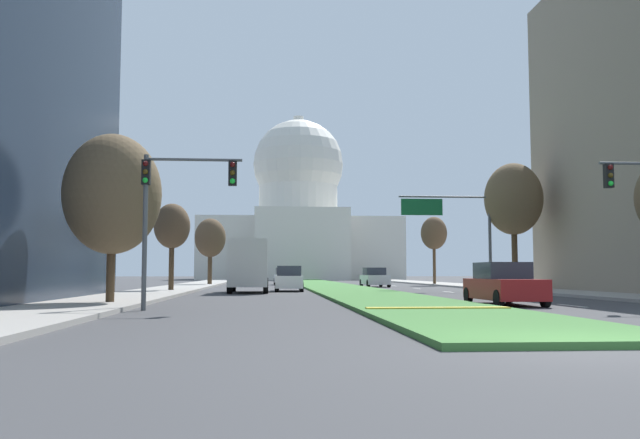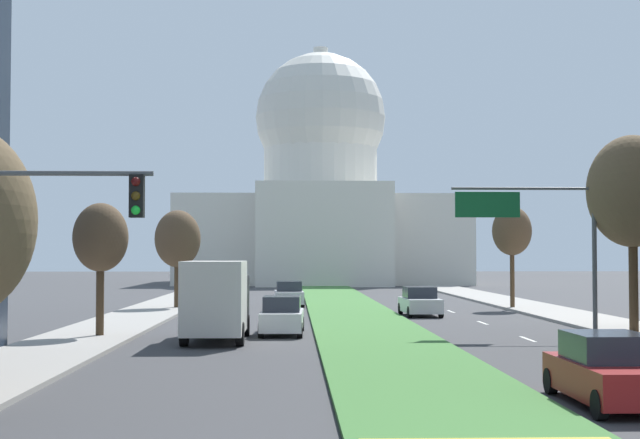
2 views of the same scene
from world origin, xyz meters
name	(u,v)px [view 2 (image 2 of 2)]	position (x,y,z in m)	size (l,w,h in m)	color
ground_plane	(346,308)	(0.00, 53.70, 0.00)	(260.00, 260.00, 0.00)	#3D3D3F
grass_median	(351,312)	(0.00, 48.33, 0.07)	(5.00, 96.66, 0.14)	#427A38
lane_dashes_right	(497,328)	(6.19, 37.02, 0.00)	(0.16, 52.76, 0.01)	silver
sidewalk_left	(133,319)	(-11.87, 42.96, 0.07)	(4.00, 96.66, 0.15)	#9E9991
sidewalk_right	(578,318)	(11.87, 42.96, 0.07)	(4.00, 96.66, 0.15)	#9E9991
capitol_building	(321,198)	(0.00, 106.76, 10.34)	(33.69, 28.05, 29.08)	silver
traffic_light_near_left	(32,237)	(-8.53, 11.93, 3.80)	(3.34, 0.35, 5.20)	#515456
overhead_guide_sign	(540,226)	(7.19, 33.17, 4.68)	(6.28, 0.20, 6.50)	#515456
street_tree_left_mid	(101,239)	(-11.34, 32.03, 4.11)	(2.27, 2.27, 5.59)	#4C3823
street_tree_right_mid	(632,192)	(11.27, 33.21, 6.17)	(3.89, 3.89, 8.64)	#4C3823
street_tree_left_far	(178,240)	(-10.68, 52.25, 4.40)	(2.89, 2.89, 6.26)	#4C3823
street_tree_right_far	(512,232)	(10.43, 51.79, 4.91)	(2.49, 2.49, 6.51)	#4C3823
sedan_lead_stopped	(609,371)	(3.83, 14.76, 0.78)	(1.94, 4.56, 1.65)	maroon
sedan_midblock	(282,316)	(-3.88, 33.84, 0.78)	(1.95, 4.63, 1.67)	silver
sedan_distant	(420,302)	(3.75, 45.80, 0.77)	(2.08, 4.27, 1.64)	silver
sedan_far_horizon	(289,295)	(-3.68, 55.40, 0.79)	(2.06, 4.27, 1.70)	silver
box_truck_delivery	(216,299)	(-6.46, 30.74, 1.68)	(2.40, 6.40, 3.20)	black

